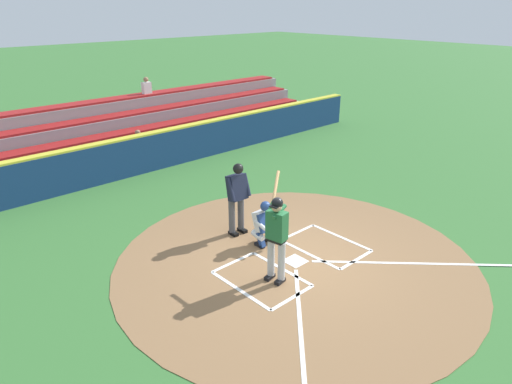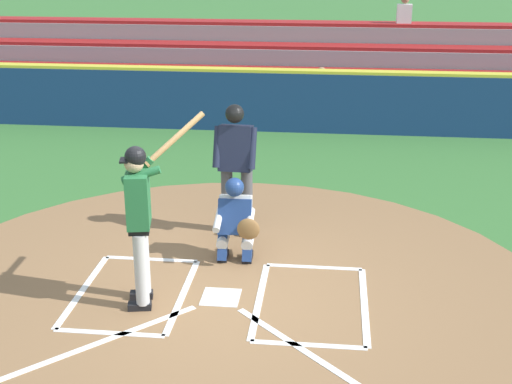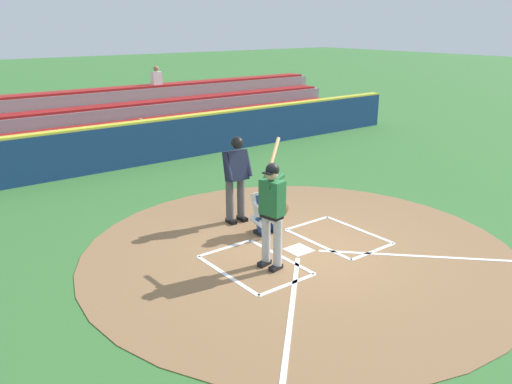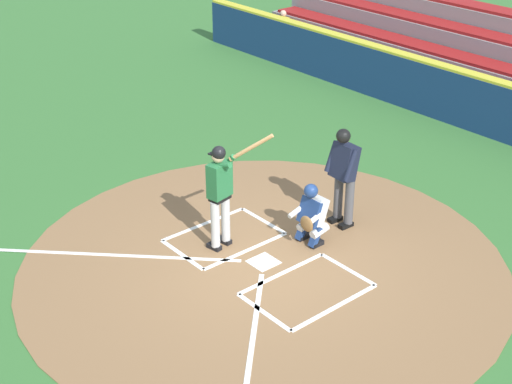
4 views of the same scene
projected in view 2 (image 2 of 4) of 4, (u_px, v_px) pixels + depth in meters
The scene contains 9 objects.
ground_plane at pixel (221, 298), 8.15m from camera, with size 120.00×120.00×0.00m, color #387033.
dirt_circle at pixel (221, 298), 8.15m from camera, with size 8.00×8.00×0.01m, color olive.
home_plate_and_chalk at pixel (208, 338), 7.33m from camera, with size 7.93×4.91×0.01m.
batter at pixel (140, 214), 7.66m from camera, with size 0.86×0.85×2.13m.
catcher at pixel (236, 218), 8.90m from camera, with size 0.59×0.60×1.13m.
plate_umpire at pixel (236, 160), 9.55m from camera, with size 0.59×0.43×1.86m.
baseball at pixel (248, 258), 9.08m from camera, with size 0.07×0.07×0.07m, color white.
backstop_wall at pixel (275, 100), 14.93m from camera, with size 22.00×0.36×1.31m.
bleacher_stand at pixel (284, 74), 17.43m from camera, with size 20.00×3.40×2.55m.
Camera 2 is at (-1.20, 7.14, 3.97)m, focal length 49.39 mm.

